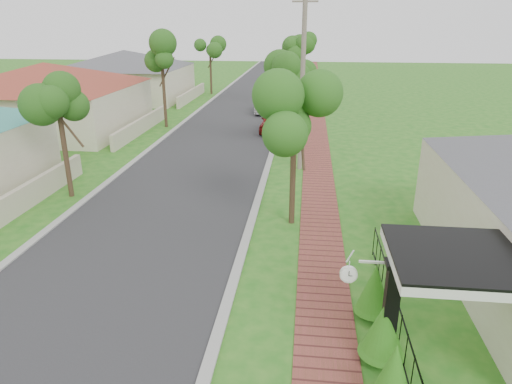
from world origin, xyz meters
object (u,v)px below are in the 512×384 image
at_px(porch_post, 389,318).
at_px(utility_pole, 302,85).
at_px(parked_car_white, 264,105).
at_px(station_clock, 351,273).
at_px(near_tree, 295,118).
at_px(parked_car_red, 275,121).

distance_m(porch_post, utility_pole, 14.59).
height_order(parked_car_white, station_clock, station_clock).
xyz_separation_m(porch_post, near_tree, (-2.39, 7.27, 2.87)).
xyz_separation_m(parked_car_red, utility_pole, (1.90, -8.43, 3.53)).
bearing_deg(parked_car_white, porch_post, -81.20).
bearing_deg(parked_car_white, station_clock, -82.71).
bearing_deg(utility_pole, parked_car_white, 102.27).
height_order(parked_car_white, near_tree, near_tree).
xyz_separation_m(utility_pole, station_clock, (1.39, -13.67, -2.31)).
distance_m(utility_pole, station_clock, 13.94).
xyz_separation_m(parked_car_white, utility_pole, (3.28, -15.08, 3.61)).
xyz_separation_m(parked_car_red, station_clock, (3.29, -22.10, 1.22)).
xyz_separation_m(parked_car_red, near_tree, (1.76, -15.23, 3.26)).
relative_size(parked_car_red, near_tree, 0.86).
bearing_deg(porch_post, utility_pole, 99.08).
distance_m(parked_car_white, near_tree, 22.35).
bearing_deg(porch_post, parked_car_red, 100.45).
bearing_deg(near_tree, porch_post, -71.83).
height_order(parked_car_red, parked_car_white, parked_car_red).
xyz_separation_m(porch_post, station_clock, (-0.86, 0.40, 0.83)).
relative_size(parked_car_red, utility_pole, 0.51).
bearing_deg(station_clock, utility_pole, 95.82).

